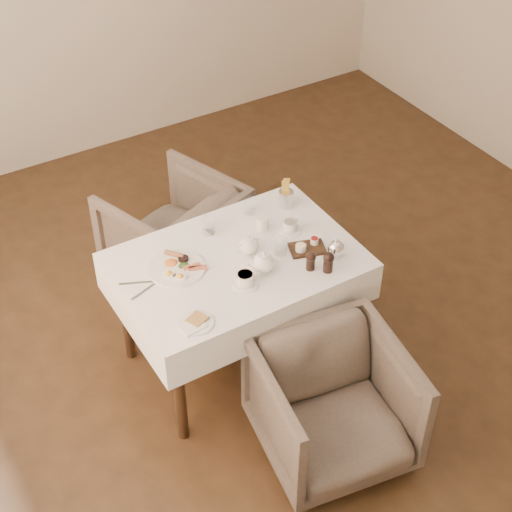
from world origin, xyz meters
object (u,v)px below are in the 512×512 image
object	(u,v)px
breakfast_plate	(177,267)
teapot_centre	(249,244)
table	(237,276)
armchair_far	(174,233)
armchair_near	(333,406)

from	to	relation	value
breakfast_plate	teapot_centre	bearing A→B (deg)	-25.33
teapot_centre	table	bearing A→B (deg)	-175.56
table	breakfast_plate	size ratio (longest dim) A/B	4.27
table	teapot_centre	world-z (taller)	teapot_centre
armchair_far	teapot_centre	bearing A→B (deg)	74.72
breakfast_plate	teapot_centre	world-z (taller)	teapot_centre
armchair_near	armchair_far	world-z (taller)	armchair_far
armchair_far	breakfast_plate	size ratio (longest dim) A/B	2.49
table	breakfast_plate	bearing A→B (deg)	162.74
breakfast_plate	table	bearing A→B (deg)	-30.63
armchair_far	armchair_near	bearing A→B (deg)	73.13
table	armchair_far	world-z (taller)	table
table	teapot_centre	xyz separation A→B (m)	(0.08, 0.01, 0.18)
armchair_near	breakfast_plate	bearing A→B (deg)	122.74
armchair_near	breakfast_plate	size ratio (longest dim) A/B	2.45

